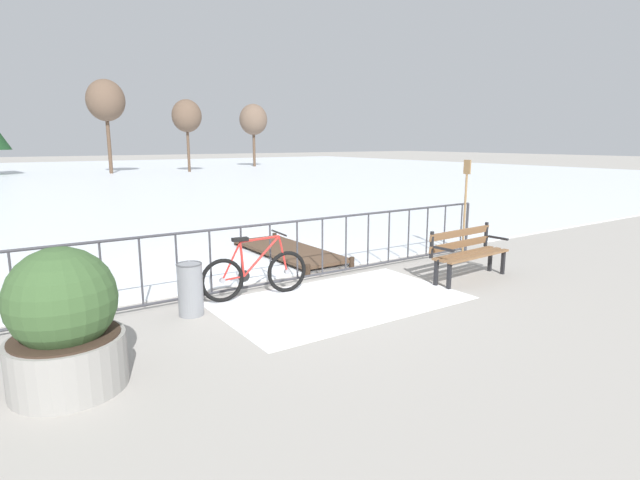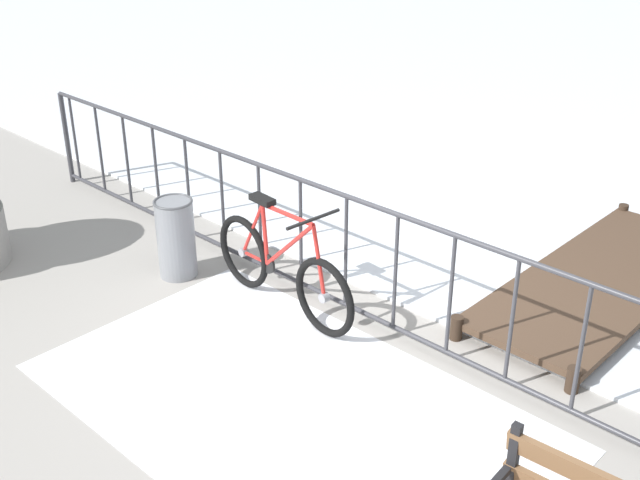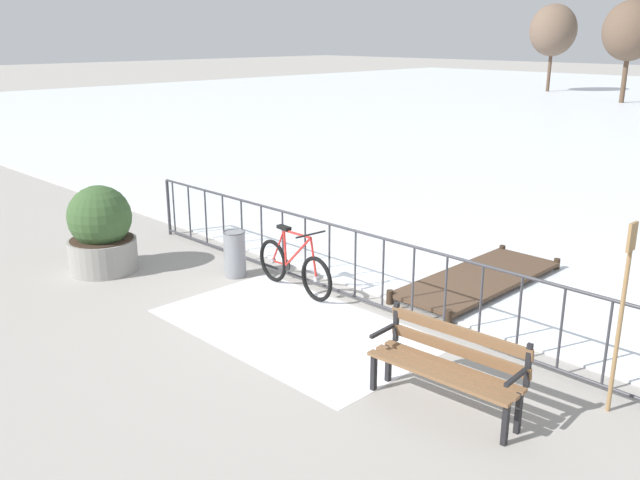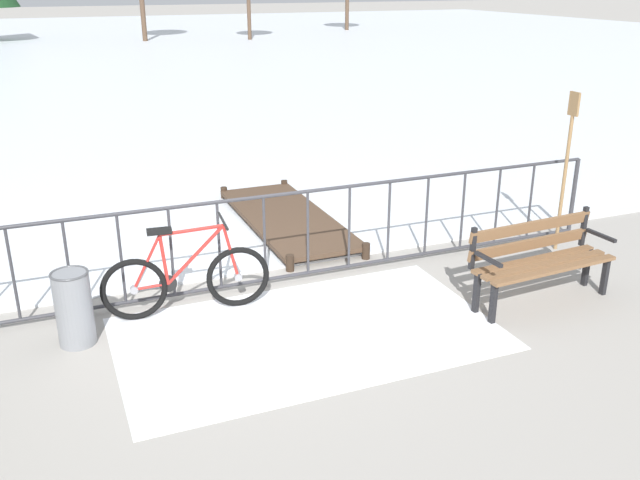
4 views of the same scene
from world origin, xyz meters
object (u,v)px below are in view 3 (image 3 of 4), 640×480
object	(u,v)px
trash_bin	(235,253)
bicycle_near_railing	(294,267)
park_bench	(449,361)
oar_upright	(622,307)
planter_with_shrub	(101,231)

from	to	relation	value
trash_bin	bicycle_near_railing	bearing A→B (deg)	11.99
bicycle_near_railing	park_bench	world-z (taller)	bicycle_near_railing
park_bench	oar_upright	world-z (taller)	oar_upright
park_bench	bicycle_near_railing	bearing A→B (deg)	162.59
park_bench	oar_upright	distance (m)	1.74
trash_bin	oar_upright	xyz separation A→B (m)	(5.81, 0.23, 0.76)
park_bench	planter_with_shrub	bearing A→B (deg)	-175.71
trash_bin	planter_with_shrub	bearing A→B (deg)	-141.77
planter_with_shrub	trash_bin	xyz separation A→B (m)	(1.70, 1.34, -0.28)
bicycle_near_railing	trash_bin	distance (m)	1.13
bicycle_near_railing	park_bench	distance (m)	3.67
planter_with_shrub	oar_upright	size ratio (longest dim) A/B	0.70
planter_with_shrub	park_bench	bearing A→B (deg)	4.29
bicycle_near_railing	planter_with_shrub	bearing A→B (deg)	-150.71
bicycle_near_railing	trash_bin	size ratio (longest dim) A/B	2.33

